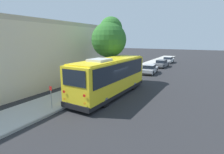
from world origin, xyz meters
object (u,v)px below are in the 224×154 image
object	(u,v)px
parked_sedan_white	(168,60)
fire_hydrant	(126,73)
sign_post_near	(51,97)
street_tree	(109,38)
parked_sedan_silver	(149,69)
parked_sedan_gray	(162,64)
shuttle_bus	(110,75)
sign_post_far	(69,91)

from	to	relation	value
parked_sedan_white	fire_hydrant	distance (m)	17.35
parked_sedan_white	sign_post_near	world-z (taller)	sign_post_near
parked_sedan_white	street_tree	world-z (taller)	street_tree
fire_hydrant	sign_post_near	bearing A→B (deg)	-179.59
parked_sedan_white	street_tree	size ratio (longest dim) A/B	0.64
parked_sedan_silver	parked_sedan_gray	distance (m)	6.86
shuttle_bus	sign_post_near	bearing A→B (deg)	160.58
parked_sedan_white	sign_post_near	distance (m)	29.58
parked_sedan_white	parked_sedan_silver	bearing A→B (deg)	-179.55
sign_post_far	fire_hydrant	world-z (taller)	sign_post_far
shuttle_bus	fire_hydrant	bearing A→B (deg)	15.42
shuttle_bus	sign_post_far	size ratio (longest dim) A/B	6.05
parked_sedan_white	parked_sedan_gray	bearing A→B (deg)	-178.37
sign_post_far	parked_sedan_gray	bearing A→B (deg)	-4.68
street_tree	fire_hydrant	world-z (taller)	street_tree
parked_sedan_silver	parked_sedan_white	bearing A→B (deg)	-3.74
parked_sedan_gray	parked_sedan_white	distance (m)	6.40
parked_sedan_gray	fire_hydrant	world-z (taller)	parked_sedan_gray
shuttle_bus	sign_post_far	world-z (taller)	shuttle_bus
street_tree	sign_post_far	xyz separation A→B (m)	(-6.98, -0.47, -4.01)
street_tree	shuttle_bus	bearing A→B (deg)	-148.95
shuttle_bus	parked_sedan_gray	xyz separation A→B (m)	(18.29, 0.05, -1.18)
shuttle_bus	parked_sedan_white	bearing A→B (deg)	1.66
shuttle_bus	street_tree	distance (m)	5.44
fire_hydrant	parked_sedan_white	bearing A→B (deg)	-5.46
parked_sedan_white	sign_post_far	distance (m)	27.92
shuttle_bus	street_tree	size ratio (longest dim) A/B	1.31
sign_post_near	shuttle_bus	bearing A→B (deg)	-20.50
parked_sedan_gray	street_tree	world-z (taller)	street_tree
sign_post_far	fire_hydrant	bearing A→B (deg)	0.47
sign_post_near	sign_post_far	size ratio (longest dim) A/B	1.02
fire_hydrant	street_tree	bearing A→B (deg)	173.96
parked_sedan_silver	street_tree	world-z (taller)	street_tree
street_tree	sign_post_far	world-z (taller)	street_tree
parked_sedan_gray	parked_sedan_white	bearing A→B (deg)	4.62
parked_sedan_silver	sign_post_near	size ratio (longest dim) A/B	2.78
shuttle_bus	parked_sedan_silver	bearing A→B (deg)	1.66
sign_post_near	sign_post_far	distance (m)	1.66
street_tree	sign_post_near	bearing A→B (deg)	-176.87
parked_sedan_white	street_tree	distance (m)	21.44
parked_sedan_white	shuttle_bus	bearing A→B (deg)	-179.55
parked_sedan_white	street_tree	bearing A→B (deg)	174.32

